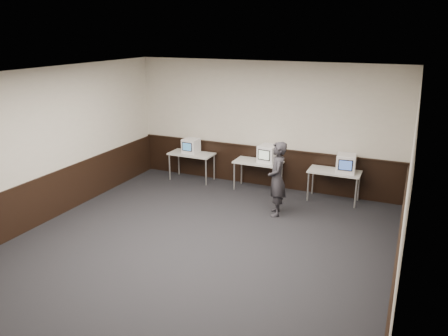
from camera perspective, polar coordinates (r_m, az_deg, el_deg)
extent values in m
plane|color=black|center=(8.24, -4.22, -10.83)|extent=(8.00, 8.00, 0.00)
plane|color=white|center=(7.28, -4.79, 11.91)|extent=(8.00, 8.00, 0.00)
plane|color=beige|center=(11.17, 5.30, 5.59)|extent=(7.00, 0.00, 7.00)
plane|color=beige|center=(9.71, -23.02, 2.41)|extent=(0.00, 8.00, 8.00)
plane|color=beige|center=(6.77, 22.69, -3.84)|extent=(0.00, 8.00, 8.00)
cube|color=black|center=(11.43, 5.11, 0.17)|extent=(6.98, 0.04, 1.00)
cube|color=black|center=(10.02, -22.19, -3.68)|extent=(0.04, 7.98, 1.00)
cube|color=black|center=(7.22, 21.49, -11.98)|extent=(0.04, 7.98, 1.00)
cube|color=black|center=(11.26, 5.15, 2.67)|extent=(6.98, 0.06, 0.04)
cube|color=beige|center=(11.75, -4.26, 1.86)|extent=(1.20, 0.60, 0.04)
cylinder|color=#999999|center=(11.92, -7.12, 0.11)|extent=(0.04, 0.04, 0.71)
cylinder|color=#999999|center=(11.41, -2.37, -0.57)|extent=(0.04, 0.04, 0.71)
cylinder|color=#999999|center=(12.33, -5.93, 0.75)|extent=(0.04, 0.04, 0.71)
cylinder|color=#999999|center=(11.84, -1.30, 0.12)|extent=(0.04, 0.04, 0.71)
cube|color=beige|center=(11.02, 4.50, 0.77)|extent=(1.20, 0.60, 0.04)
cylinder|color=#999999|center=(11.09, 1.34, -1.09)|extent=(0.04, 0.04, 0.71)
cylinder|color=#999999|center=(10.75, 6.77, -1.85)|extent=(0.04, 0.04, 0.71)
cylinder|color=#999999|center=(11.53, 2.30, -0.36)|extent=(0.04, 0.04, 0.71)
cylinder|color=#999999|center=(11.20, 7.54, -1.06)|extent=(0.04, 0.04, 0.71)
cube|color=beige|center=(10.57, 14.24, -0.47)|extent=(1.20, 0.60, 0.04)
cylinder|color=#999999|center=(10.56, 10.92, -2.42)|extent=(0.04, 0.04, 0.71)
cylinder|color=#999999|center=(10.39, 16.82, -3.20)|extent=(0.04, 0.04, 0.71)
cylinder|color=#999999|center=(11.02, 11.52, -1.59)|extent=(0.04, 0.04, 0.71)
cylinder|color=#999999|center=(10.86, 17.18, -2.33)|extent=(0.04, 0.04, 0.71)
cube|color=white|center=(11.74, -4.33, 2.92)|extent=(0.41, 0.43, 0.39)
cube|color=black|center=(11.56, -4.85, 2.78)|extent=(0.29, 0.03, 0.23)
cube|color=teal|center=(11.55, -4.88, 2.76)|extent=(0.25, 0.02, 0.19)
cube|color=white|center=(10.92, 5.80, 1.87)|extent=(0.49, 0.51, 0.43)
cube|color=black|center=(10.71, 5.25, 1.70)|extent=(0.32, 0.06, 0.26)
cube|color=#B1C1A9|center=(10.71, 5.22, 1.69)|extent=(0.28, 0.04, 0.22)
cube|color=white|center=(10.47, 15.66, 0.58)|extent=(0.46, 0.48, 0.43)
cube|color=black|center=(10.25, 15.58, 0.35)|extent=(0.32, 0.04, 0.26)
cube|color=#335198|center=(10.24, 15.57, 0.33)|extent=(0.28, 0.03, 0.21)
imported|color=#28262C|center=(9.52, 6.94, -1.44)|extent=(0.56, 0.70, 1.65)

